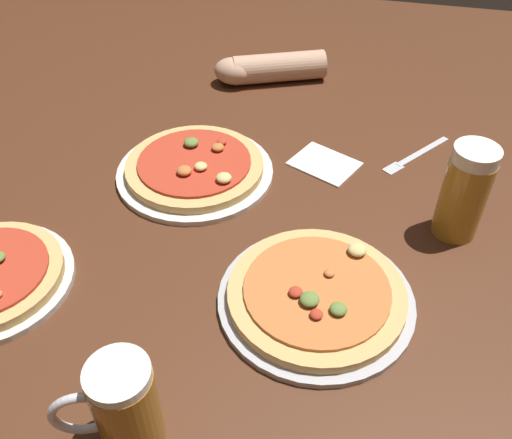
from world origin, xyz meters
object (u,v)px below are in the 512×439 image
(pizza_plate_near, at_px, (316,296))
(diner_arm, at_px, (266,68))
(beer_mug_dark, at_px, (123,406))
(beer_mug_amber, at_px, (466,192))
(pizza_plate_far, at_px, (195,168))
(fork_left, at_px, (416,155))
(napkin_folded, at_px, (325,163))

(pizza_plate_near, bearing_deg, diner_arm, 108.80)
(beer_mug_dark, relative_size, beer_mug_amber, 0.81)
(pizza_plate_far, bearing_deg, fork_left, 21.10)
(pizza_plate_far, height_order, fork_left, pizza_plate_far)
(napkin_folded, bearing_deg, fork_left, 21.81)
(napkin_folded, relative_size, fork_left, 0.77)
(napkin_folded, xyz_separation_m, diner_arm, (-0.20, 0.33, 0.03))
(beer_mug_dark, bearing_deg, pizza_plate_near, 53.89)
(pizza_plate_far, bearing_deg, napkin_folded, 20.58)
(pizza_plate_near, bearing_deg, fork_left, 71.81)
(diner_arm, bearing_deg, pizza_plate_far, -97.47)
(beer_mug_amber, bearing_deg, napkin_folded, 151.00)
(beer_mug_dark, bearing_deg, pizza_plate_far, 99.25)
(beer_mug_amber, xyz_separation_m, fork_left, (-0.08, 0.22, -0.09))
(pizza_plate_far, xyz_separation_m, diner_arm, (0.06, 0.43, 0.02))
(pizza_plate_near, xyz_separation_m, diner_arm, (-0.24, 0.71, 0.02))
(pizza_plate_far, height_order, beer_mug_amber, beer_mug_amber)
(diner_arm, bearing_deg, fork_left, -32.96)
(beer_mug_amber, xyz_separation_m, diner_arm, (-0.47, 0.48, -0.05))
(napkin_folded, bearing_deg, beer_mug_dark, -104.08)
(fork_left, bearing_deg, beer_mug_dark, -115.72)
(pizza_plate_near, xyz_separation_m, napkin_folded, (-0.04, 0.38, -0.01))
(pizza_plate_far, relative_size, napkin_folded, 2.45)
(fork_left, bearing_deg, pizza_plate_near, -108.19)
(beer_mug_dark, height_order, beer_mug_amber, beer_mug_amber)
(pizza_plate_near, height_order, fork_left, pizza_plate_near)
(fork_left, bearing_deg, pizza_plate_far, -158.90)
(pizza_plate_far, bearing_deg, diner_arm, 82.53)
(beer_mug_amber, bearing_deg, diner_arm, 134.43)
(napkin_folded, bearing_deg, beer_mug_amber, -29.00)
(pizza_plate_near, distance_m, beer_mug_dark, 0.35)
(beer_mug_dark, distance_m, napkin_folded, 0.69)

